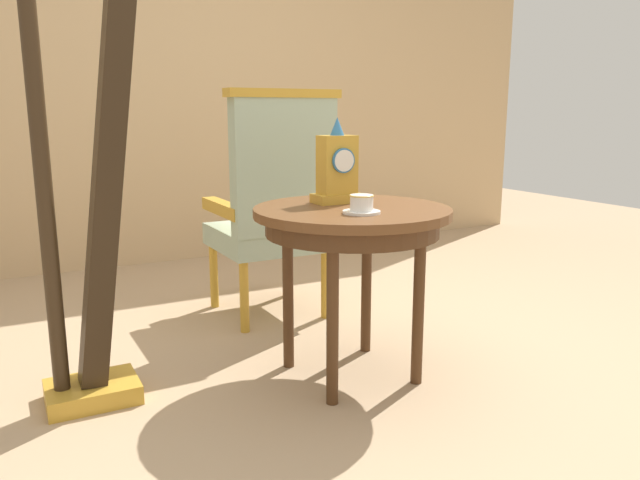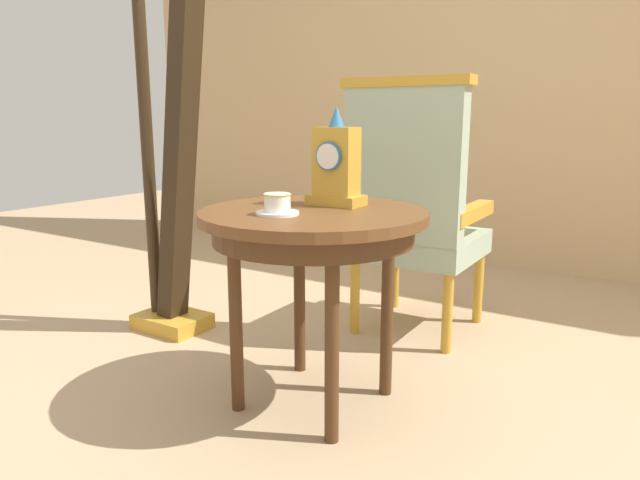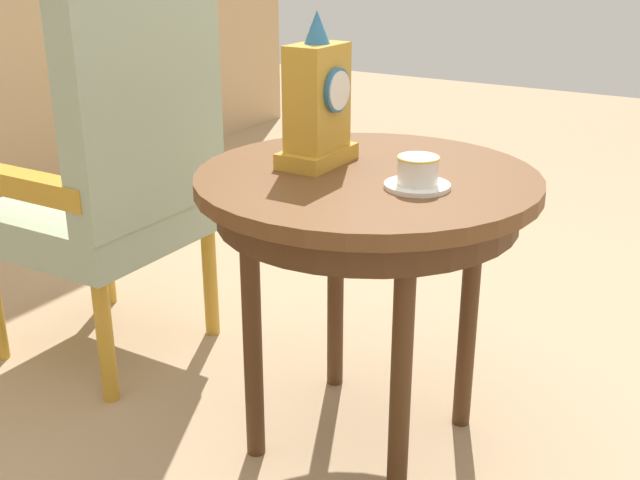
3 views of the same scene
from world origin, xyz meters
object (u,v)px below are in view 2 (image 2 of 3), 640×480
at_px(armchair, 413,207).
at_px(mantel_clock, 336,166).
at_px(side_table, 313,233).
at_px(harp, 170,185).
at_px(teacup_left, 278,205).

bearing_deg(armchair, mantel_clock, -90.89).
bearing_deg(side_table, mantel_clock, 86.83).
height_order(mantel_clock, armchair, armchair).
bearing_deg(armchair, harp, -150.22).
xyz_separation_m(mantel_clock, armchair, (0.01, 0.64, -0.22)).
bearing_deg(harp, armchair, 29.78).
bearing_deg(mantel_clock, harp, 173.40).
relative_size(side_table, mantel_clock, 2.25).
height_order(teacup_left, harp, harp).
bearing_deg(mantel_clock, armchair, 89.11).
relative_size(teacup_left, armchair, 0.12).
bearing_deg(teacup_left, mantel_clock, 79.99).
bearing_deg(side_table, teacup_left, -106.24).
bearing_deg(mantel_clock, teacup_left, -100.01).
bearing_deg(mantel_clock, side_table, -93.17).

